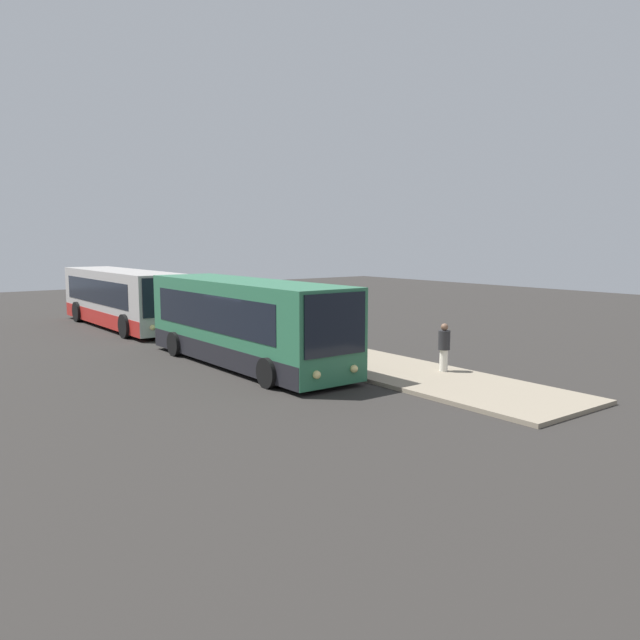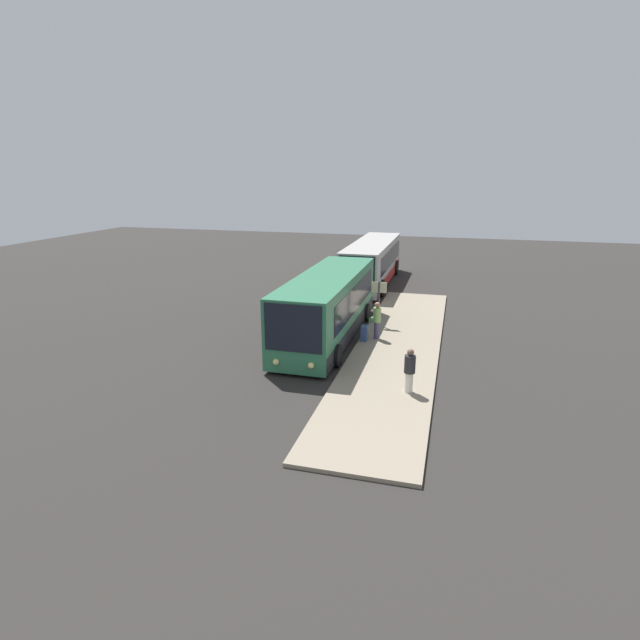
{
  "view_description": "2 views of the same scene",
  "coord_description": "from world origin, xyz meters",
  "px_view_note": "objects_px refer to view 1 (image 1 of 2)",
  "views": [
    {
      "loc": [
        18.09,
        -10.89,
        4.34
      ],
      "look_at": [
        2.87,
        0.66,
        1.9
      ],
      "focal_mm": 35.0,
      "sensor_mm": 36.0,
      "label": 1
    },
    {
      "loc": [
        20.72,
        5.55,
        7.42
      ],
      "look_at": [
        2.87,
        0.66,
        1.9
      ],
      "focal_mm": 28.0,
      "sensor_mm": 36.0,
      "label": 2
    }
  ],
  "objects_px": {
    "bus_second": "(121,299)",
    "suitcase": "(293,348)",
    "passenger_waiting": "(444,346)",
    "sign_post": "(261,311)",
    "bus_lead": "(245,323)",
    "passenger_boarding": "(297,329)"
  },
  "relations": [
    {
      "from": "sign_post",
      "to": "bus_second",
      "type": "bearing_deg",
      "value": -168.7
    },
    {
      "from": "bus_lead",
      "to": "bus_second",
      "type": "bearing_deg",
      "value": 180.0
    },
    {
      "from": "bus_lead",
      "to": "sign_post",
      "type": "relative_size",
      "value": 4.63
    },
    {
      "from": "bus_second",
      "to": "sign_post",
      "type": "height_order",
      "value": "bus_second"
    },
    {
      "from": "passenger_waiting",
      "to": "sign_post",
      "type": "bearing_deg",
      "value": -152.23
    },
    {
      "from": "bus_second",
      "to": "suitcase",
      "type": "relative_size",
      "value": 12.03
    },
    {
      "from": "passenger_waiting",
      "to": "suitcase",
      "type": "height_order",
      "value": "passenger_waiting"
    },
    {
      "from": "passenger_boarding",
      "to": "passenger_waiting",
      "type": "relative_size",
      "value": 1.09
    },
    {
      "from": "passenger_boarding",
      "to": "suitcase",
      "type": "distance_m",
      "value": 0.86
    },
    {
      "from": "passenger_boarding",
      "to": "passenger_waiting",
      "type": "xyz_separation_m",
      "value": [
        5.44,
        2.01,
        -0.09
      ]
    },
    {
      "from": "bus_second",
      "to": "passenger_waiting",
      "type": "bearing_deg",
      "value": 13.62
    },
    {
      "from": "suitcase",
      "to": "sign_post",
      "type": "distance_m",
      "value": 2.77
    },
    {
      "from": "passenger_boarding",
      "to": "suitcase",
      "type": "bearing_deg",
      "value": 155.13
    },
    {
      "from": "bus_second",
      "to": "passenger_boarding",
      "type": "relative_size",
      "value": 6.56
    },
    {
      "from": "bus_second",
      "to": "suitcase",
      "type": "xyz_separation_m",
      "value": [
        12.61,
        1.79,
        -0.96
      ]
    },
    {
      "from": "bus_lead",
      "to": "suitcase",
      "type": "height_order",
      "value": "bus_lead"
    },
    {
      "from": "passenger_waiting",
      "to": "sign_post",
      "type": "xyz_separation_m",
      "value": [
        -7.54,
        -2.26,
        0.59
      ]
    },
    {
      "from": "passenger_boarding",
      "to": "sign_post",
      "type": "bearing_deg",
      "value": 28.92
    },
    {
      "from": "suitcase",
      "to": "sign_post",
      "type": "relative_size",
      "value": 0.42
    },
    {
      "from": "bus_lead",
      "to": "bus_second",
      "type": "distance_m",
      "value": 12.23
    },
    {
      "from": "suitcase",
      "to": "passenger_boarding",
      "type": "bearing_deg",
      "value": 132.89
    },
    {
      "from": "bus_lead",
      "to": "sign_post",
      "type": "xyz_separation_m",
      "value": [
        -2.16,
        2.01,
        0.08
      ]
    }
  ]
}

